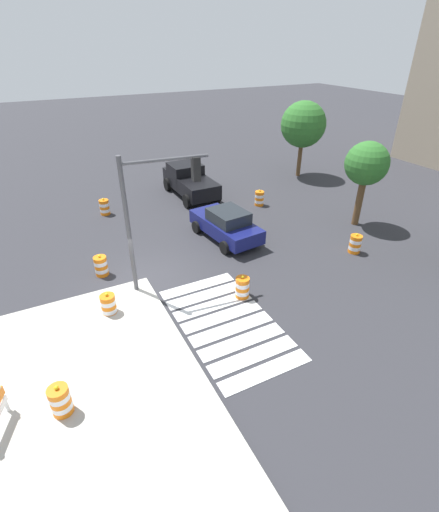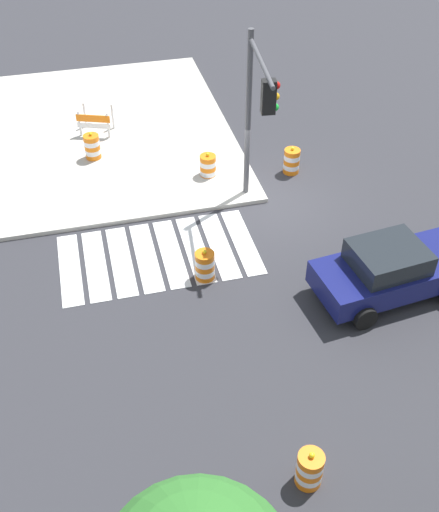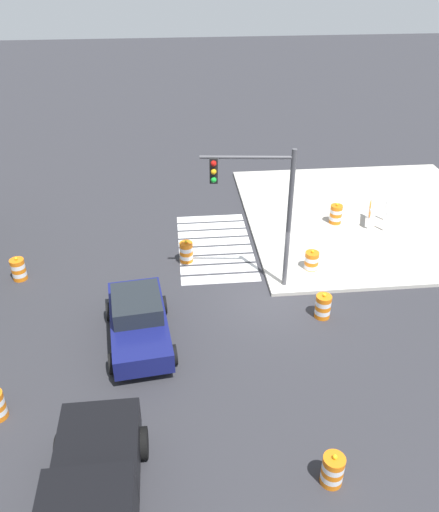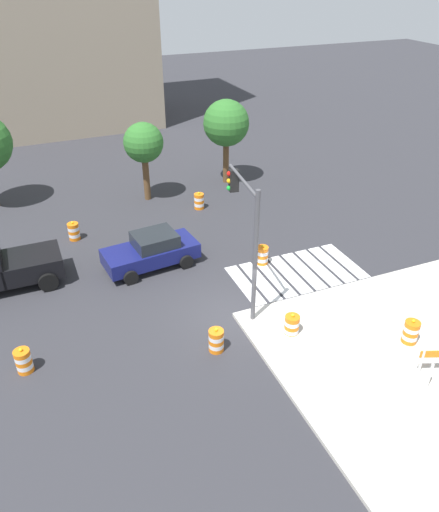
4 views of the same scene
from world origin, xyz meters
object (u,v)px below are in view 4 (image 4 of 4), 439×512
(sports_car, at_px, (152,250))
(traffic_barrel_median_near, at_px, (24,361))
(traffic_barrel_median_far, at_px, (199,201))
(traffic_light_pole, at_px, (246,221))
(traffic_barrel_crosswalk_end, at_px, (74,231))
(traffic_barrel_near_corner, at_px, (292,326))
(traffic_barrel_on_sidewalk, at_px, (411,332))
(street_tree_streetside_far, at_px, (143,144))
(street_tree_streetside_mid, at_px, (226,124))
(traffic_barrel_lane_center, at_px, (216,340))
(traffic_barrel_far_curb, at_px, (262,255))

(sports_car, height_order, traffic_barrel_median_near, sports_car)
(traffic_barrel_median_far, height_order, traffic_light_pole, traffic_light_pole)
(traffic_barrel_crosswalk_end, height_order, traffic_barrel_median_near, same)
(traffic_barrel_near_corner, bearing_deg, traffic_barrel_on_sidewalk, -29.33)
(sports_car, relative_size, street_tree_streetside_far, 0.98)
(traffic_barrel_on_sidewalk, distance_m, traffic_light_pole, 7.32)
(traffic_barrel_median_near, bearing_deg, street_tree_streetside_far, 57.68)
(traffic_barrel_on_sidewalk, height_order, traffic_light_pole, traffic_light_pole)
(traffic_barrel_crosswalk_end, distance_m, street_tree_streetside_mid, 11.34)
(traffic_barrel_lane_center, distance_m, street_tree_streetside_mid, 16.18)
(traffic_barrel_crosswalk_end, xyz_separation_m, street_tree_streetside_far, (4.77, 3.36, 2.94))
(traffic_barrel_near_corner, height_order, traffic_barrel_lane_center, same)
(street_tree_streetside_far, bearing_deg, traffic_barrel_on_sidewalk, -71.22)
(traffic_barrel_median_far, bearing_deg, traffic_light_pole, -99.21)
(traffic_barrel_near_corner, xyz_separation_m, street_tree_streetside_far, (-1.75, 14.13, 2.94))
(traffic_barrel_far_curb, bearing_deg, street_tree_streetside_mid, 76.72)
(traffic_barrel_crosswalk_end, height_order, traffic_barrel_lane_center, same)
(traffic_barrel_crosswalk_end, distance_m, traffic_barrel_far_curb, 9.68)
(traffic_barrel_median_far, xyz_separation_m, traffic_barrel_on_sidewalk, (3.15, -13.85, 0.15))
(traffic_barrel_median_far, bearing_deg, traffic_barrel_crosswalk_end, -172.37)
(traffic_barrel_median_far, bearing_deg, sports_car, -130.22)
(street_tree_streetside_far, bearing_deg, traffic_light_pole, -85.75)
(traffic_barrel_lane_center, bearing_deg, street_tree_streetside_far, 85.04)
(traffic_barrel_median_near, distance_m, traffic_barrel_median_far, 14.12)
(sports_car, bearing_deg, traffic_barrel_on_sidewalk, -50.84)
(traffic_barrel_near_corner, xyz_separation_m, traffic_barrel_crosswalk_end, (-6.52, 10.77, 0.00))
(street_tree_streetside_mid, bearing_deg, traffic_light_pole, -109.90)
(traffic_barrel_near_corner, xyz_separation_m, street_tree_streetside_mid, (3.57, 14.76, 3.30))
(traffic_barrel_lane_center, relative_size, traffic_light_pole, 0.19)
(traffic_barrel_lane_center, relative_size, street_tree_streetside_mid, 0.20)
(traffic_barrel_median_near, height_order, traffic_light_pole, traffic_light_pole)
(traffic_barrel_median_near, relative_size, traffic_barrel_far_curb, 1.00)
(traffic_barrel_median_near, bearing_deg, traffic_barrel_crosswalk_end, 71.48)
(sports_car, relative_size, traffic_barrel_median_far, 4.39)
(traffic_barrel_median_near, height_order, street_tree_streetside_mid, street_tree_streetside_mid)
(traffic_light_pole, bearing_deg, street_tree_streetside_mid, 70.10)
(traffic_light_pole, bearing_deg, traffic_barrel_median_far, 80.79)
(traffic_barrel_median_far, bearing_deg, traffic_barrel_lane_center, -107.39)
(traffic_barrel_near_corner, height_order, street_tree_streetside_far, street_tree_streetside_far)
(traffic_barrel_median_near, height_order, traffic_barrel_far_curb, same)
(traffic_barrel_median_far, distance_m, street_tree_streetside_mid, 5.37)
(traffic_light_pole, bearing_deg, traffic_barrel_far_curb, 50.01)
(traffic_barrel_median_far, distance_m, street_tree_streetside_far, 4.47)
(sports_car, bearing_deg, traffic_light_pole, -58.96)
(traffic_barrel_lane_center, xyz_separation_m, street_tree_streetside_mid, (6.52, 14.43, 3.30))
(traffic_barrel_near_corner, bearing_deg, traffic_barrel_crosswalk_end, 121.18)
(sports_car, distance_m, traffic_barrel_lane_center, 6.54)
(street_tree_streetside_far, bearing_deg, sports_car, -103.62)
(traffic_barrel_far_curb, distance_m, traffic_light_pole, 4.82)
(sports_car, relative_size, traffic_barrel_near_corner, 4.39)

